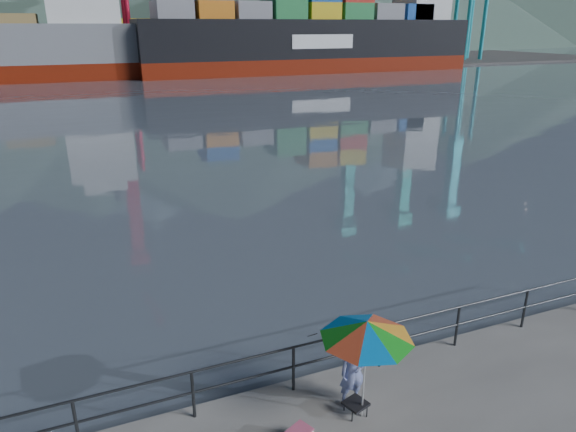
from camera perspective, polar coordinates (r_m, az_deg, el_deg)
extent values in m
cube|color=#515D6B|center=(136.24, -22.22, 16.17)|extent=(500.00, 280.00, 0.00)
cube|color=#514F4C|center=(100.04, -15.80, 15.83)|extent=(200.00, 40.00, 0.40)
cylinder|color=#2D3033|center=(9.99, -4.88, -15.58)|extent=(22.00, 0.05, 0.05)
cylinder|color=#2D3033|center=(10.26, -4.80, -17.61)|extent=(22.00, 0.05, 0.05)
cube|color=#2D3033|center=(10.29, -4.79, -17.83)|extent=(22.00, 0.06, 1.00)
cube|color=#267F3F|center=(98.91, -15.87, 17.29)|extent=(6.00, 2.40, 5.20)
cube|color=gray|center=(99.88, -12.06, 18.37)|extent=(6.00, 2.40, 7.80)
cube|color=orange|center=(101.35, -8.22, 17.89)|extent=(6.00, 2.40, 5.20)
cube|color=yellow|center=(103.12, -4.57, 18.79)|extent=(6.00, 2.40, 7.80)
cube|color=#194CA5|center=(105.35, -1.01, 18.17)|extent=(6.00, 2.40, 5.20)
cube|color=orange|center=(107.94, 2.37, 17.52)|extent=(6.00, 2.40, 2.60)
cube|color=gray|center=(110.69, 5.62, 18.87)|extent=(6.00, 2.40, 7.80)
cube|color=red|center=(113.85, 8.69, 18.78)|extent=(6.00, 2.40, 7.80)
cube|color=#194CA5|center=(117.29, 11.57, 18.66)|extent=(6.00, 2.40, 7.80)
cube|color=#267F3F|center=(101.84, -16.17, 18.07)|extent=(6.00, 2.40, 7.80)
cube|color=orange|center=(102.82, -12.40, 18.40)|extent=(6.00, 2.40, 7.80)
cube|color=orange|center=(104.31, -8.62, 17.22)|extent=(6.00, 2.40, 2.60)
cube|color=#194CA5|center=(106.02, -5.08, 18.11)|extent=(6.00, 2.40, 5.20)
cube|color=gray|center=(108.20, -1.61, 17.54)|extent=(6.00, 2.40, 2.60)
cube|color=yellow|center=(110.67, 1.69, 17.60)|extent=(6.00, 2.40, 2.60)
cube|color=red|center=(113.46, 4.84, 17.62)|extent=(6.00, 2.40, 2.60)
cube|color=yellow|center=(116.54, 7.83, 17.58)|extent=(6.00, 2.40, 2.60)
imported|color=#1C359A|center=(10.17, 7.21, -16.65)|extent=(0.55, 0.36, 1.50)
cylinder|color=white|center=(9.80, 8.45, -17.01)|extent=(0.04, 0.04, 1.88)
cone|color=#0275D1|center=(9.26, 8.76, -12.39)|extent=(1.83, 1.83, 0.35)
cube|color=black|center=(10.27, 7.54, -19.96)|extent=(0.49, 0.49, 0.05)
cube|color=#2D3033|center=(10.35, 7.50, -20.50)|extent=(0.33, 0.33, 0.21)
cylinder|color=black|center=(11.32, 2.59, -16.88)|extent=(0.64, 1.75, 1.30)
cube|color=#6B1707|center=(85.29, 2.48, 16.36)|extent=(53.44, 8.91, 2.50)
cube|color=black|center=(85.09, 2.52, 19.09)|extent=(53.44, 8.91, 5.60)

